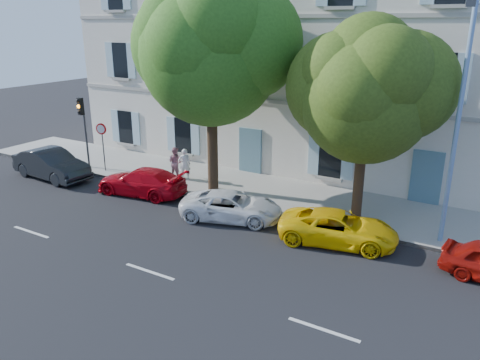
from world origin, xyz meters
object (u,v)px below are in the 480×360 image
Objects in this scene: car_dark_sedan at (51,164)px; road_sign at (102,137)px; car_white_coupe at (231,206)px; pedestrian_a at (185,164)px; tree_right at (366,98)px; car_red_coupe at (141,182)px; pedestrian_b at (175,162)px; street_lamp at (459,114)px; car_yellow_supercar at (338,228)px; traffic_light at (82,118)px; tree_left at (211,55)px.

car_dark_sedan is 1.79× the size of road_sign.
car_dark_sedan is at bearing -130.96° from road_sign.
car_white_coupe is 5.30m from pedestrian_a.
tree_right is 9.93m from pedestrian_a.
pedestrian_b is (0.04, 2.53, 0.31)m from car_red_coupe.
street_lamp reaches higher than road_sign.
road_sign is 4.84m from pedestrian_a.
traffic_light reaches higher than car_yellow_supercar.
car_yellow_supercar is at bearing -7.13° from road_sign.
pedestrian_b is (5.70, 3.06, 0.18)m from car_dark_sedan.
car_dark_sedan is 2.93m from road_sign.
pedestrian_a is at bearing 173.33° from pedestrian_b.
street_lamp is (18.63, 1.92, 4.10)m from car_dark_sedan.
car_white_coupe is 1.60× the size of road_sign.
car_dark_sedan is 1.05× the size of car_red_coupe.
tree_left is 6.10m from pedestrian_b.
road_sign is at bearing -117.98° from car_red_coupe.
car_yellow_supercar is 2.67× the size of pedestrian_a.
traffic_light is (-14.86, 1.63, 2.32)m from car_yellow_supercar.
car_red_coupe is 5.18m from car_white_coupe.
road_sign is at bearing -176.08° from tree_left.
car_white_coupe is at bearing -85.40° from car_dark_sedan.
car_dark_sedan is 0.56× the size of street_lamp.
car_yellow_supercar is 4.94m from tree_right.
car_red_coupe is 1.06× the size of car_white_coupe.
road_sign is (-13.63, -0.39, -3.05)m from tree_right.
car_white_coupe is at bearing 108.37° from pedestrian_a.
car_dark_sedan is 7.02m from pedestrian_a.
car_yellow_supercar is 15.13m from traffic_light.
pedestrian_b is at bearing -58.11° from car_dark_sedan.
car_yellow_supercar is 0.52× the size of street_lamp.
car_white_coupe is 6.77m from tree_right.
road_sign is at bearing 70.91° from car_yellow_supercar.
tree_left is at bearing 29.30° from car_white_coupe.
pedestrian_a reaches higher than pedestrian_b.
car_white_coupe is at bearing 78.67° from car_red_coupe.
car_dark_sedan is 16.14m from tree_right.
car_dark_sedan is 6.47m from pedestrian_b.
pedestrian_a is (0.69, 2.46, 0.32)m from car_red_coupe.
tree_right is 15.05m from traffic_light.
traffic_light is at bearing -29.19° from pedestrian_a.
tree_right is 4.85× the size of pedestrian_b.
car_red_coupe reaches higher than car_white_coupe.
traffic_light is 0.46× the size of street_lamp.
tree_left is 7.98m from road_sign.
pedestrian_b is at bearing 167.59° from tree_left.
road_sign is at bearing 179.72° from street_lamp.
car_white_coupe is 0.54× the size of tree_right.
car_white_coupe is 10.74m from traffic_light.
traffic_light is 18.25m from street_lamp.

